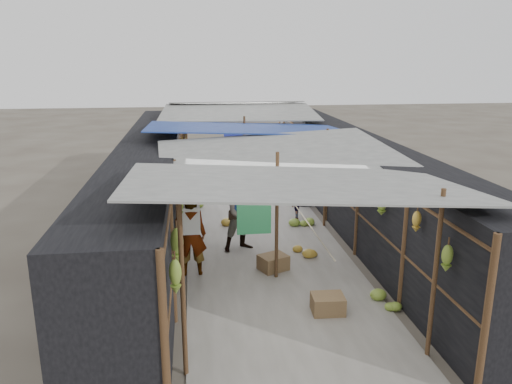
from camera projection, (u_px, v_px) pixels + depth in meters
name	position (u px, v px, depth m)	size (l,w,h in m)	color
ground	(310.00, 364.00, 7.29)	(80.00, 80.00, 0.00)	#6B6356
aisle_slab	(255.00, 223.00, 13.51)	(3.60, 16.00, 0.02)	#9E998E
stall_left	(151.00, 185.00, 12.88)	(1.40, 15.00, 2.30)	black
stall_right	(353.00, 179.00, 13.55)	(1.40, 15.00, 2.30)	black
crate_near	(273.00, 263.00, 10.47)	(0.56, 0.45, 0.34)	olive
crate_mid	(328.00, 304.00, 8.71)	(0.56, 0.45, 0.33)	olive
crate_back	(232.00, 174.00, 18.65)	(0.43, 0.35, 0.27)	olive
black_basin	(304.00, 202.00, 15.17)	(0.60, 0.60, 0.18)	black
vendor_elderly	(191.00, 235.00, 10.08)	(0.64, 0.42, 1.75)	white
shopper_blue	(242.00, 213.00, 11.40)	(0.88, 0.69, 1.81)	#1E4F96
vendor_seated	(295.00, 204.00, 13.56)	(0.62, 0.35, 0.95)	#4C4642
market_canopy	(254.00, 133.00, 13.20)	(5.62, 15.20, 2.77)	brown
hanging_bananas	(250.00, 163.00, 13.29)	(3.95, 13.87, 0.86)	olive
floor_bananas	(279.00, 215.00, 13.71)	(3.82, 9.53, 0.36)	olive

